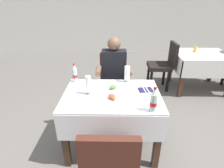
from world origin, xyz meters
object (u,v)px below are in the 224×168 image
Objects in this scene: plate_far_diner at (113,88)px; beer_glass_middle at (88,85)px; cola_bottle_primary at (75,74)px; background_dining_table at (200,62)px; main_dining_table at (112,107)px; background_table_tumbler at (195,49)px; chair_far_diner_seat at (113,81)px; napkin_cutlery_set at (146,90)px; cola_bottle_secondary at (154,101)px; background_chair_left at (164,63)px; plate_near_camera at (114,98)px; chair_near_camera_side at (110,164)px; beer_glass_left at (127,74)px; seated_diner_far at (114,75)px.

plate_far_diner is 1.01× the size of beer_glass_middle.
background_dining_table is at bearing 30.96° from cola_bottle_primary.
background_table_tumbler is (1.63, 1.76, 0.24)m from main_dining_table.
chair_far_diner_seat reaches higher than napkin_cutlery_set.
cola_bottle_primary is at bearing -149.04° from background_dining_table.
background_dining_table is at bearing 26.51° from chair_far_diner_seat.
beer_glass_middle is 0.69m from napkin_cutlery_set.
main_dining_table is at bearing 140.67° from cola_bottle_secondary.
beer_glass_middle is at bearing 153.96° from cola_bottle_secondary.
background_dining_table is 0.73m from background_chair_left.
background_chair_left is at bearing 68.36° from napkin_cutlery_set.
plate_near_camera is at bearing -88.42° from chair_far_diner_seat.
napkin_cutlery_set is at bearing 14.54° from main_dining_table.
chair_near_camera_side reaches higher than napkin_cutlery_set.
beer_glass_left is at bearing 80.40° from chair_near_camera_side.
plate_far_diner is 2.33m from background_dining_table.
background_chair_left reaches higher than background_table_tumbler.
chair_near_camera_side is 0.89m from beer_glass_middle.
beer_glass_left reaches higher than background_table_tumbler.
cola_bottle_secondary reaches higher than chair_far_diner_seat.
chair_far_diner_seat is 0.19m from seated_diner_far.
plate_far_diner is 0.23× the size of background_chair_left.
seated_diner_far reaches higher than napkin_cutlery_set.
chair_near_camera_side is 3.70× the size of cola_bottle_secondary.
background_table_tumbler is (1.62, 1.08, 0.10)m from seated_diner_far.
cola_bottle_primary is (-0.22, 0.33, -0.00)m from beer_glass_middle.
background_dining_table is (1.34, 2.00, -0.29)m from cola_bottle_secondary.
beer_glass_middle is (-0.28, -0.12, 0.09)m from plate_far_diner.
beer_glass_middle reaches higher than plate_near_camera.
beer_glass_middle is 0.85× the size of cola_bottle_secondary.
chair_near_camera_side and background_chair_left have the same top height.
cola_bottle_primary is 0.92m from napkin_cutlery_set.
napkin_cutlery_set is at bearing -13.77° from cola_bottle_primary.
cola_bottle_secondary is 0.45m from napkin_cutlery_set.
napkin_cutlery_set is (0.40, 0.10, 0.19)m from main_dining_table.
cola_bottle_secondary is at bearing -69.00° from seated_diner_far.
beer_glass_middle is at bearing -140.38° from background_dining_table.
background_table_tumbler is (0.61, 0.10, 0.26)m from background_chair_left.
plate_far_diner is at bearing 177.76° from napkin_cutlery_set.
cola_bottle_primary is 2.62m from background_dining_table.
background_dining_table is (2.01, 1.67, -0.29)m from beer_glass_middle.
beer_glass_middle is 0.22× the size of background_dining_table.
seated_diner_far is 6.46× the size of napkin_cutlery_set.
chair_far_diner_seat is 0.90m from beer_glass_middle.
beer_glass_left is 2.03m from background_table_tumbler.
plate_near_camera is at bearing 151.86° from cola_bottle_secondary.
background_chair_left reaches higher than plate_near_camera.
background_table_tumbler is at bearing 9.27° from background_chair_left.
background_table_tumbler is at bearing 34.21° from cola_bottle_primary.
plate_near_camera is at bearing 87.81° from chair_near_camera_side.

